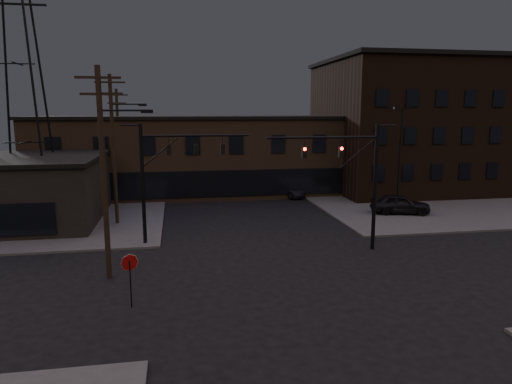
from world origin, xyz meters
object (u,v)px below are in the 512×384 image
at_px(traffic_signal_near, 358,174).
at_px(traffic_signal_far, 162,170).
at_px(car_crossing, 288,191).
at_px(parked_car_lot_b, 439,185).
at_px(stop_sign, 130,268).
at_px(parked_car_lot_a, 400,204).

xyz_separation_m(traffic_signal_near, traffic_signal_far, (-12.07, 3.50, 0.08)).
distance_m(traffic_signal_far, car_crossing, 19.88).
bearing_deg(car_crossing, parked_car_lot_b, -24.32).
xyz_separation_m(stop_sign, parked_car_lot_a, (20.93, 15.30, -0.86)).
distance_m(traffic_signal_near, parked_car_lot_a, 12.27).
height_order(traffic_signal_near, traffic_signal_far, same).
xyz_separation_m(traffic_signal_far, parked_car_lot_b, (28.84, 14.45, -4.12)).
relative_size(traffic_signal_far, stop_sign, 3.23).
height_order(stop_sign, parked_car_lot_a, stop_sign).
height_order(stop_sign, car_crossing, stop_sign).
distance_m(stop_sign, parked_car_lot_a, 25.94).
bearing_deg(traffic_signal_near, car_crossing, 89.56).
distance_m(parked_car_lot_b, car_crossing, 16.64).
relative_size(traffic_signal_near, stop_sign, 3.23).
height_order(parked_car_lot_a, car_crossing, parked_car_lot_a).
bearing_deg(parked_car_lot_a, traffic_signal_far, 120.47).
bearing_deg(traffic_signal_near, parked_car_lot_a, 49.31).
bearing_deg(traffic_signal_far, parked_car_lot_a, 15.12).
relative_size(traffic_signal_near, car_crossing, 1.98).
bearing_deg(car_crossing, traffic_signal_far, -151.24).
relative_size(stop_sign, parked_car_lot_a, 0.51).
distance_m(stop_sign, car_crossing, 28.48).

